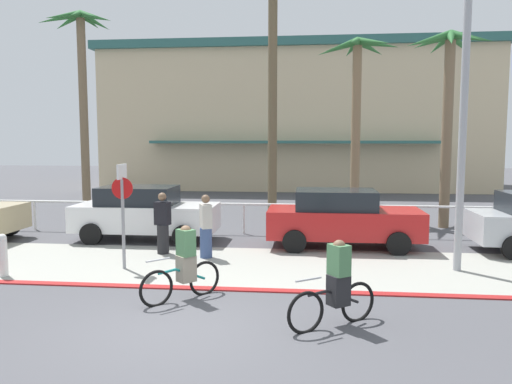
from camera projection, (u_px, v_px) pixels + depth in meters
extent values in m
plane|color=#4C4C51|center=(249.00, 226.00, 18.32)|extent=(80.00, 80.00, 0.00)
cube|color=#9E9E93|center=(222.00, 265.00, 12.58)|extent=(44.00, 4.00, 0.02)
cube|color=maroon|center=(205.00, 288.00, 10.61)|extent=(44.00, 0.24, 0.03)
cube|color=beige|center=(296.00, 123.00, 34.18)|extent=(24.07, 9.22, 8.58)
cube|color=#2D605B|center=(296.00, 54.00, 33.71)|extent=(24.67, 9.82, 0.50)
cube|color=#2D605B|center=(293.00, 142.00, 29.26)|extent=(16.85, 1.20, 0.16)
cylinder|color=white|center=(244.00, 204.00, 16.74)|extent=(19.63, 0.08, 0.08)
cylinder|color=white|center=(35.00, 216.00, 17.56)|extent=(0.08, 0.08, 1.00)
cylinder|color=white|center=(103.00, 217.00, 17.30)|extent=(0.08, 0.08, 1.00)
cylinder|color=white|center=(172.00, 218.00, 17.04)|extent=(0.08, 0.08, 1.00)
cylinder|color=white|center=(244.00, 219.00, 16.79)|extent=(0.08, 0.08, 1.00)
cylinder|color=white|center=(318.00, 220.00, 16.53)|extent=(0.08, 0.08, 1.00)
cylinder|color=white|center=(394.00, 222.00, 16.27)|extent=(0.08, 0.08, 1.00)
cylinder|color=white|center=(473.00, 223.00, 16.02)|extent=(0.08, 0.08, 1.00)
cylinder|color=gray|center=(123.00, 225.00, 12.12)|extent=(0.08, 0.08, 2.20)
cube|color=white|center=(122.00, 172.00, 11.99)|extent=(0.04, 0.56, 0.36)
cylinder|color=red|center=(122.00, 188.00, 12.03)|extent=(0.52, 0.03, 0.52)
cylinder|color=white|center=(3.00, 259.00, 11.52)|extent=(0.20, 0.20, 0.85)
sphere|color=white|center=(2.00, 238.00, 11.47)|extent=(0.20, 0.20, 0.20)
cylinder|color=#9EA0A5|center=(463.00, 113.00, 11.68)|extent=(0.18, 0.18, 7.50)
cylinder|color=#756047|center=(84.00, 114.00, 21.80)|extent=(0.36, 0.36, 8.46)
cone|color=#2D6B33|center=(96.00, 17.00, 21.31)|extent=(1.42, 0.32, 0.63)
cone|color=#2D6B33|center=(95.00, 22.00, 21.74)|extent=(1.25, 1.12, 0.81)
cone|color=#2D6B33|center=(90.00, 21.00, 22.02)|extent=(0.56, 1.45, 0.64)
cone|color=#2D6B33|center=(79.00, 24.00, 22.23)|extent=(1.24, 1.83, 0.76)
cone|color=#2D6B33|center=(68.00, 22.00, 21.70)|extent=(1.55, 0.82, 0.81)
cone|color=#2D6B33|center=(59.00, 18.00, 21.19)|extent=(1.79, 0.91, 0.78)
cone|color=#2D6B33|center=(63.00, 16.00, 20.73)|extent=(1.14, 1.65, 0.79)
cone|color=#2D6B33|center=(76.00, 14.00, 20.69)|extent=(0.57, 1.52, 0.69)
cone|color=#2D6B33|center=(88.00, 15.00, 20.90)|extent=(1.31, 1.17, 0.65)
cylinder|color=brown|center=(273.00, 96.00, 19.80)|extent=(0.36, 0.36, 9.67)
cylinder|color=#846B4C|center=(356.00, 131.00, 19.87)|extent=(0.36, 0.36, 6.94)
cone|color=#2D6B33|center=(378.00, 44.00, 19.44)|extent=(1.64, 0.32, 0.58)
cone|color=#2D6B33|center=(370.00, 48.00, 20.18)|extent=(1.43, 1.68, 0.63)
cone|color=#2D6B33|center=(352.00, 49.00, 20.28)|extent=(0.66, 1.61, 0.65)
cone|color=#2D6B33|center=(337.00, 48.00, 19.98)|extent=(1.73, 1.05, 0.70)
cone|color=#2D6B33|center=(342.00, 46.00, 19.31)|extent=(1.46, 0.92, 0.76)
cone|color=#2D6B33|center=(354.00, 42.00, 18.68)|extent=(0.73, 1.90, 0.68)
cone|color=#2D6B33|center=(373.00, 42.00, 18.84)|extent=(1.31, 1.53, 0.64)
cylinder|color=#756047|center=(447.00, 133.00, 17.71)|extent=(0.36, 0.36, 6.76)
cone|color=#2D6B33|center=(472.00, 38.00, 17.30)|extent=(1.49, 0.32, 0.58)
cone|color=#2D6B33|center=(461.00, 44.00, 17.97)|extent=(1.34, 1.57, 0.77)
cone|color=#2D6B33|center=(440.00, 44.00, 18.12)|extent=(0.67, 1.62, 0.71)
cone|color=#2D6B33|center=(432.00, 41.00, 17.70)|extent=(1.34, 0.87, 0.66)
cone|color=#2D6B33|center=(429.00, 40.00, 17.08)|extent=(1.83, 1.10, 0.81)
cone|color=#2D6B33|center=(451.00, 39.00, 16.80)|extent=(0.61, 1.40, 0.83)
cone|color=#2D6B33|center=(466.00, 37.00, 16.86)|extent=(1.08, 1.24, 0.69)
cylinder|color=black|center=(9.00, 226.00, 16.50)|extent=(0.66, 0.22, 0.66)
cube|color=white|center=(146.00, 217.00, 15.70)|extent=(4.40, 1.80, 0.80)
cube|color=#1E2328|center=(138.00, 195.00, 15.66)|extent=(2.29, 1.58, 0.56)
cylinder|color=black|center=(197.00, 226.00, 16.49)|extent=(0.66, 0.22, 0.66)
cylinder|color=black|center=(184.00, 236.00, 14.71)|extent=(0.66, 0.22, 0.66)
cylinder|color=black|center=(114.00, 224.00, 16.78)|extent=(0.66, 0.22, 0.66)
cylinder|color=black|center=(91.00, 234.00, 15.00)|extent=(0.66, 0.22, 0.66)
cube|color=red|center=(344.00, 223.00, 14.62)|extent=(4.40, 1.80, 0.80)
cube|color=#1E2328|center=(336.00, 200.00, 14.57)|extent=(2.29, 1.58, 0.56)
cylinder|color=black|center=(388.00, 232.00, 15.40)|extent=(0.66, 0.22, 0.66)
cylinder|color=black|center=(399.00, 244.00, 13.62)|extent=(0.66, 0.22, 0.66)
cylinder|color=black|center=(296.00, 230.00, 15.70)|extent=(0.66, 0.22, 0.66)
cylinder|color=black|center=(294.00, 242.00, 13.92)|extent=(0.66, 0.22, 0.66)
cylinder|color=black|center=(490.00, 235.00, 14.89)|extent=(0.66, 0.22, 0.66)
torus|color=black|center=(156.00, 289.00, 9.51)|extent=(0.54, 0.56, 0.72)
torus|color=black|center=(204.00, 278.00, 10.22)|extent=(0.54, 0.56, 0.72)
cylinder|color=#197F7A|center=(190.00, 274.00, 9.99)|extent=(0.51, 0.53, 0.35)
cylinder|color=#197F7A|center=(167.00, 272.00, 9.64)|extent=(0.30, 0.31, 0.07)
cylinder|color=#197F7A|center=(186.00, 271.00, 9.92)|extent=(0.05, 0.05, 0.44)
cylinder|color=silver|center=(158.00, 260.00, 9.49)|extent=(0.37, 0.39, 0.04)
cube|color=gray|center=(186.00, 268.00, 9.92)|extent=(0.42, 0.42, 0.52)
cube|color=#4C7F51|center=(186.00, 242.00, 9.86)|extent=(0.43, 0.42, 0.52)
sphere|color=brown|center=(186.00, 231.00, 9.84)|extent=(0.22, 0.22, 0.22)
torus|color=black|center=(306.00, 313.00, 8.19)|extent=(0.62, 0.47, 0.72)
torus|color=black|center=(358.00, 302.00, 8.73)|extent=(0.62, 0.47, 0.72)
cylinder|color=black|center=(343.00, 297.00, 8.55)|extent=(0.59, 0.44, 0.35)
cylinder|color=black|center=(318.00, 293.00, 8.28)|extent=(0.34, 0.26, 0.07)
cylinder|color=black|center=(338.00, 294.00, 8.50)|extent=(0.05, 0.05, 0.44)
cylinder|color=silver|center=(309.00, 279.00, 8.16)|extent=(0.43, 0.32, 0.04)
cube|color=#232326|center=(338.00, 290.00, 8.49)|extent=(0.42, 0.41, 0.52)
cube|color=#4C7F51|center=(339.00, 260.00, 8.44)|extent=(0.41, 0.43, 0.52)
sphere|color=brown|center=(339.00, 246.00, 8.41)|extent=(0.22, 0.22, 0.22)
cylinder|color=#384C7A|center=(206.00, 243.00, 13.33)|extent=(0.42, 0.42, 0.82)
cube|color=#B7B2A8|center=(206.00, 216.00, 13.25)|extent=(0.40, 0.47, 0.63)
sphere|color=brown|center=(206.00, 199.00, 13.21)|extent=(0.22, 0.22, 0.22)
cylinder|color=#232326|center=(163.00, 239.00, 13.82)|extent=(0.39, 0.39, 0.82)
cube|color=black|center=(163.00, 213.00, 13.74)|extent=(0.45, 0.35, 0.63)
sphere|color=brown|center=(162.00, 197.00, 13.69)|extent=(0.22, 0.22, 0.22)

